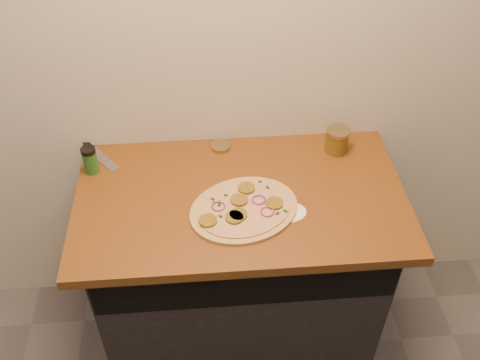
{
  "coord_description": "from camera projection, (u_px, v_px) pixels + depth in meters",
  "views": [
    {
      "loc": [
        -0.11,
        0.02,
        2.24
      ],
      "look_at": [
        -0.0,
        1.44,
        0.95
      ],
      "focal_mm": 40.0,
      "sensor_mm": 36.0,
      "label": 1
    }
  ],
  "objects": [
    {
      "name": "spice_shaker",
      "position": [
        90.0,
        160.0,
        1.99
      ],
      "size": [
        0.05,
        0.05,
        0.11
      ],
      "color": "#225B1C",
      "rests_on": "countertop"
    },
    {
      "name": "pizza",
      "position": [
        244.0,
        209.0,
        1.87
      ],
      "size": [
        0.5,
        0.5,
        0.03
      ],
      "color": "tan",
      "rests_on": "countertop"
    },
    {
      "name": "chefs_knife",
      "position": [
        92.0,
        149.0,
        2.12
      ],
      "size": [
        0.2,
        0.24,
        0.02
      ],
      "color": "#B7BAC1",
      "rests_on": "countertop"
    },
    {
      "name": "flour_spill",
      "position": [
        285.0,
        212.0,
        1.87
      ],
      "size": [
        0.16,
        0.16,
        0.0
      ],
      "primitive_type": "cylinder",
      "rotation": [
        0.0,
        0.0,
        0.04
      ],
      "color": "white",
      "rests_on": "countertop"
    },
    {
      "name": "mason_jar_lid",
      "position": [
        221.0,
        146.0,
        2.13
      ],
      "size": [
        0.1,
        0.1,
        0.02
      ],
      "primitive_type": "cylinder",
      "rotation": [
        0.0,
        0.0,
        0.38
      ],
      "color": "tan",
      "rests_on": "countertop"
    },
    {
      "name": "countertop",
      "position": [
        241.0,
        198.0,
        1.95
      ],
      "size": [
        1.2,
        0.7,
        0.04
      ],
      "primitive_type": "cube",
      "color": "brown",
      "rests_on": "cabinet"
    },
    {
      "name": "salsa_jar",
      "position": [
        337.0,
        140.0,
        2.09
      ],
      "size": [
        0.09,
        0.09,
        0.1
      ],
      "color": "maroon",
      "rests_on": "countertop"
    },
    {
      "name": "cabinet",
      "position": [
        240.0,
        268.0,
        2.28
      ],
      "size": [
        1.1,
        0.6,
        0.86
      ],
      "primitive_type": "cube",
      "color": "black",
      "rests_on": "ground"
    }
  ]
}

